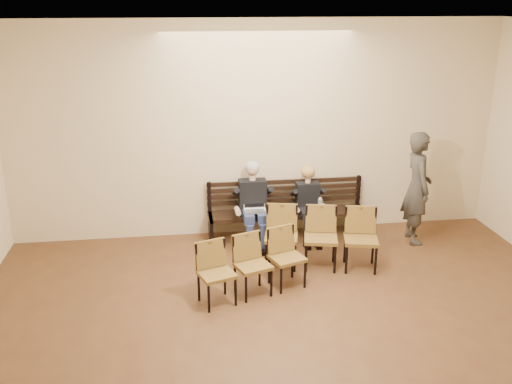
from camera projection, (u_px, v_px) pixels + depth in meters
room_walls at (325, 148)px, 5.01m from camera, size 8.02×10.01×3.51m
bench at (287, 224)px, 9.44m from camera, size 2.60×0.90×0.45m
seated_man at (253, 204)px, 9.11m from camera, size 0.55×0.76×1.31m
seated_woman at (308, 208)px, 9.27m from camera, size 0.47×0.64×1.08m
laptop at (255, 212)px, 8.99m from camera, size 0.40×0.35×0.25m
water_bottle at (320, 212)px, 9.02m from camera, size 0.09×0.09×0.25m
bag at (359, 223)px, 9.73m from camera, size 0.43×0.37×0.26m
passerby at (418, 179)px, 9.04m from camera, size 0.57×0.81×2.10m
chair_row_front at (253, 266)px, 7.55m from camera, size 1.55×0.91×0.82m
chair_row_back at (321, 239)px, 8.31m from camera, size 1.70×0.84×0.91m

